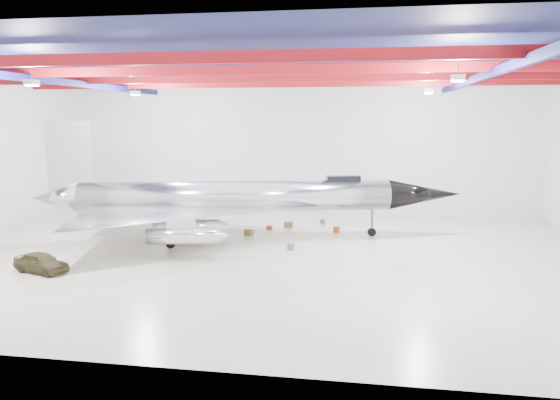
# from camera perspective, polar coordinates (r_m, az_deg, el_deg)

# --- Properties ---
(floor) EXTENTS (40.00, 40.00, 0.00)m
(floor) POSITION_cam_1_polar(r_m,az_deg,el_deg) (32.45, -2.25, -5.65)
(floor) COLOR beige
(floor) RESTS_ON ground
(wall_back) EXTENTS (40.00, 0.00, 40.00)m
(wall_back) POSITION_cam_1_polar(r_m,az_deg,el_deg) (46.30, 1.46, 5.55)
(wall_back) COLOR silver
(wall_back) RESTS_ON floor
(ceiling) EXTENTS (40.00, 40.00, 0.00)m
(ceiling) POSITION_cam_1_polar(r_m,az_deg,el_deg) (31.58, -2.37, 14.07)
(ceiling) COLOR #0A0F38
(ceiling) RESTS_ON wall_back
(ceiling_structure) EXTENTS (39.50, 29.50, 1.08)m
(ceiling_structure) POSITION_cam_1_polar(r_m,az_deg,el_deg) (31.52, -2.37, 12.85)
(ceiling_structure) COLOR maroon
(ceiling_structure) RESTS_ON ceiling
(jet_aircraft) EXTENTS (28.14, 19.55, 7.77)m
(jet_aircraft) POSITION_cam_1_polar(r_m,az_deg,el_deg) (36.18, -4.65, -0.06)
(jet_aircraft) COLOR silver
(jet_aircraft) RESTS_ON floor
(jeep) EXTENTS (3.39, 2.16, 1.07)m
(jeep) POSITION_cam_1_polar(r_m,az_deg,el_deg) (31.17, -23.68, -5.98)
(jeep) COLOR #3D361E
(jeep) RESTS_ON floor
(crate_ply) EXTENTS (0.69, 0.60, 0.41)m
(crate_ply) POSITION_cam_1_polar(r_m,az_deg,el_deg) (37.69, -8.51, -3.39)
(crate_ply) COLOR olive
(crate_ply) RESTS_ON floor
(toolbox_red) EXTENTS (0.46, 0.39, 0.29)m
(toolbox_red) POSITION_cam_1_polar(r_m,az_deg,el_deg) (39.19, -1.13, -2.92)
(toolbox_red) COLOR #A32F10
(toolbox_red) RESTS_ON floor
(engine_drum) EXTENTS (0.50, 0.50, 0.39)m
(engine_drum) POSITION_cam_1_polar(r_m,az_deg,el_deg) (33.28, 1.14, -4.94)
(engine_drum) COLOR #59595B
(engine_drum) RESTS_ON floor
(parts_bin) EXTENTS (0.68, 0.57, 0.44)m
(parts_bin) POSITION_cam_1_polar(r_m,az_deg,el_deg) (39.92, 0.89, -2.60)
(parts_bin) COLOR olive
(parts_bin) RESTS_ON floor
(crate_small) EXTENTS (0.50, 0.45, 0.29)m
(crate_small) POSITION_cam_1_polar(r_m,az_deg,el_deg) (39.73, -12.54, -2.97)
(crate_small) COLOR #59595B
(crate_small) RESTS_ON floor
(tool_chest) EXTENTS (0.51, 0.51, 0.40)m
(tool_chest) POSITION_cam_1_polar(r_m,az_deg,el_deg) (38.53, 5.92, -3.09)
(tool_chest) COLOR #A32F10
(tool_chest) RESTS_ON floor
(oil_barrel) EXTENTS (0.66, 0.60, 0.37)m
(oil_barrel) POSITION_cam_1_polar(r_m,az_deg,el_deg) (37.46, -3.28, -3.42)
(oil_barrel) COLOR olive
(oil_barrel) RESTS_ON floor
(spares_box) EXTENTS (0.50, 0.50, 0.38)m
(spares_box) POSITION_cam_1_polar(r_m,az_deg,el_deg) (41.36, 4.48, -2.27)
(spares_box) COLOR #59595B
(spares_box) RESTS_ON floor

